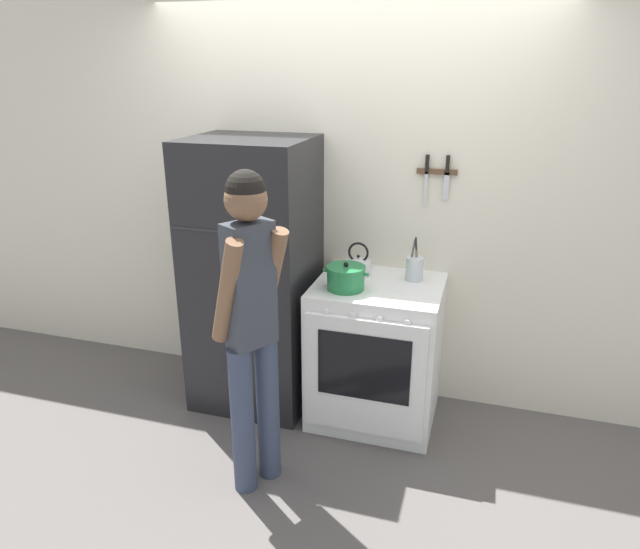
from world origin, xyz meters
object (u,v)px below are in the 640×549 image
(person, at_px, (251,318))
(utensil_jar, at_px, (415,268))
(stove_range, at_px, (375,352))
(refrigerator, at_px, (254,276))
(dutch_oven_pot, at_px, (346,278))
(tea_kettle, at_px, (358,265))

(person, bearing_deg, utensil_jar, -4.68)
(utensil_jar, distance_m, person, 1.16)
(stove_range, relative_size, utensil_jar, 3.35)
(refrigerator, xyz_separation_m, person, (0.34, -0.81, 0.10))
(stove_range, bearing_deg, refrigerator, 178.28)
(refrigerator, bearing_deg, stove_range, -1.72)
(refrigerator, relative_size, dutch_oven_pot, 6.36)
(dutch_oven_pot, relative_size, tea_kettle, 1.30)
(dutch_oven_pot, bearing_deg, tea_kettle, 87.03)
(refrigerator, xyz_separation_m, utensil_jar, (1.00, 0.14, 0.11))
(person, bearing_deg, dutch_oven_pot, 6.31)
(dutch_oven_pot, xyz_separation_m, person, (-0.30, -0.68, -0.00))
(tea_kettle, height_order, utensil_jar, utensil_jar)
(tea_kettle, bearing_deg, person, -108.50)
(dutch_oven_pot, height_order, tea_kettle, tea_kettle)
(tea_kettle, distance_m, utensil_jar, 0.35)
(stove_range, xyz_separation_m, dutch_oven_pot, (-0.17, -0.10, 0.51))
(stove_range, distance_m, utensil_jar, 0.57)
(stove_range, distance_m, tea_kettle, 0.55)
(refrigerator, relative_size, person, 1.02)
(stove_range, xyz_separation_m, person, (-0.47, -0.78, 0.51))
(refrigerator, distance_m, dutch_oven_pot, 0.66)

